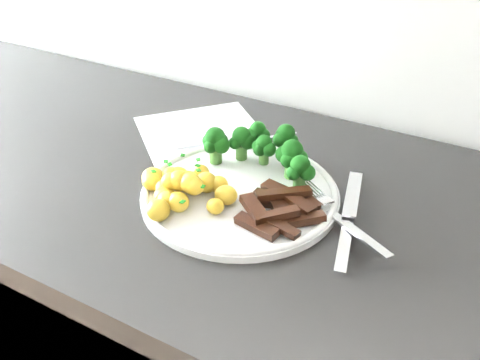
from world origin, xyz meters
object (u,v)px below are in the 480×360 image
recipe_paper (210,145)px  fork (345,221)px  beef_strips (280,208)px  knife (347,229)px  broccoli (264,147)px  plate (240,193)px  potatoes (181,186)px

recipe_paper → fork: fork is taller
fork → beef_strips: bearing=-167.4°
knife → beef_strips: bearing=-169.9°
broccoli → fork: size_ratio=1.19×
plate → fork: (0.16, -0.00, 0.01)m
potatoes → fork: size_ratio=0.93×
knife → plate: bearing=177.8°
potatoes → beef_strips: size_ratio=1.26×
broccoli → knife: size_ratio=0.87×
plate → potatoes: size_ratio=1.93×
beef_strips → knife: beef_strips is taller
broccoli → beef_strips: bearing=-52.1°
plate → broccoli: broccoli is taller
plate → beef_strips: (0.08, -0.02, 0.01)m
broccoli → beef_strips: 0.13m
plate → broccoli: size_ratio=1.50×
potatoes → fork: 0.23m
recipe_paper → beef_strips: bearing=-34.0°
plate → potatoes: (-0.07, -0.05, 0.02)m
fork → recipe_paper: bearing=158.1°
recipe_paper → knife: bearing=-22.2°
broccoli → potatoes: bearing=-117.8°
plate → knife: (0.16, -0.01, 0.00)m
beef_strips → fork: beef_strips is taller
knife → potatoes: bearing=-168.8°
recipe_paper → plate: (0.12, -0.11, 0.01)m
broccoli → fork: broccoli is taller
plate → broccoli: bearing=89.8°
potatoes → fork: bearing=12.1°
recipe_paper → potatoes: bearing=-71.2°
beef_strips → potatoes: bearing=-168.2°
broccoli → potatoes: 0.14m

